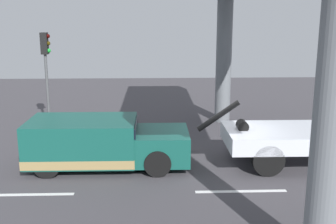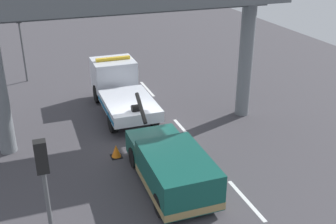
% 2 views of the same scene
% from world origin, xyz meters
% --- Properties ---
extents(ground_plane, '(60.00, 40.00, 0.10)m').
position_xyz_m(ground_plane, '(0.00, 0.00, -0.05)').
color(ground_plane, '#423F44').
extents(lane_stripe_west, '(2.60, 0.16, 0.01)m').
position_xyz_m(lane_stripe_west, '(-6.00, -2.22, 0.00)').
color(lane_stripe_west, silver).
rests_on(lane_stripe_west, ground).
extents(lane_stripe_mid, '(2.60, 0.16, 0.01)m').
position_xyz_m(lane_stripe_mid, '(0.00, -2.22, 0.00)').
color(lane_stripe_mid, silver).
rests_on(lane_stripe_mid, ground).
extents(towed_van_green, '(5.21, 2.24, 1.58)m').
position_xyz_m(towed_van_green, '(-4.20, 0.00, 0.78)').
color(towed_van_green, '#145147').
rests_on(towed_van_green, ground).
extents(traffic_light_near, '(0.39, 0.32, 4.19)m').
position_xyz_m(traffic_light_near, '(-6.98, 4.60, 3.06)').
color(traffic_light_near, '#515456').
rests_on(traffic_light_near, ground).
extents(traffic_cone_orange, '(0.48, 0.48, 0.57)m').
position_xyz_m(traffic_cone_orange, '(-1.35, 1.48, 0.27)').
color(traffic_cone_orange, orange).
rests_on(traffic_cone_orange, ground).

